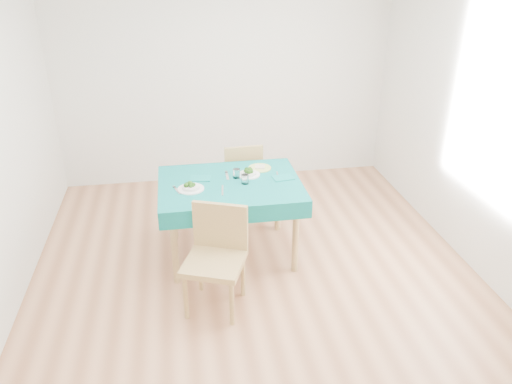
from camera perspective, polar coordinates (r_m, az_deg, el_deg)
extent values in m
cube|color=#9A6240|center=(4.58, 0.00, -9.71)|extent=(4.00, 4.50, 0.02)
cube|color=silver|center=(6.09, -3.61, 13.52)|extent=(4.00, 0.02, 2.70)
cube|color=silver|center=(2.03, 10.96, -15.02)|extent=(4.00, 0.02, 2.70)
cube|color=silver|center=(4.69, 25.08, 7.28)|extent=(0.02, 4.50, 2.70)
cube|color=#096965|center=(4.70, -2.90, -3.11)|extent=(1.28, 0.97, 0.76)
cube|color=#A2824C|center=(3.93, -4.88, -6.35)|extent=(0.61, 0.63, 1.14)
cube|color=#A2824C|center=(5.40, -1.74, 2.39)|extent=(0.42, 0.46, 1.00)
cube|color=silver|center=(4.43, -9.00, 0.18)|extent=(0.07, 0.17, 0.00)
cube|color=silver|center=(4.38, -3.85, 0.20)|extent=(0.04, 0.21, 0.00)
cube|color=silver|center=(4.66, -3.32, 1.86)|extent=(0.03, 0.19, 0.00)
cube|color=silver|center=(4.65, 2.50, 1.83)|extent=(0.04, 0.20, 0.00)
cube|color=#0D746F|center=(4.62, -6.37, 1.56)|extent=(0.21, 0.16, 0.01)
cube|color=#0D746F|center=(4.61, 3.12, 1.64)|extent=(0.20, 0.16, 0.01)
cylinder|color=white|center=(4.61, -2.24, 2.14)|extent=(0.07, 0.07, 0.09)
cylinder|color=white|center=(4.49, -1.27, 1.48)|extent=(0.07, 0.07, 0.09)
cylinder|color=#C4D869|center=(4.81, 0.44, 2.77)|extent=(0.22, 0.22, 0.01)
cube|color=beige|center=(4.81, 0.44, 2.90)|extent=(0.11, 0.11, 0.01)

